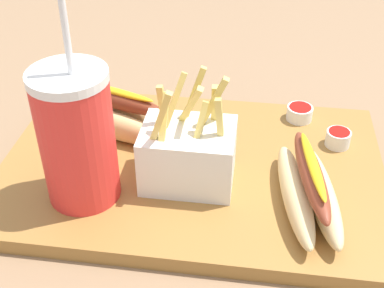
{
  "coord_description": "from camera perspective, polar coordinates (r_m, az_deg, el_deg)",
  "views": [
    {
      "loc": [
        0.07,
        -0.51,
        0.42
      ],
      "look_at": [
        0.0,
        0.0,
        0.05
      ],
      "focal_mm": 48.01,
      "sensor_mm": 36.0,
      "label": 1
    }
  ],
  "objects": [
    {
      "name": "food_tray",
      "position": [
        0.66,
        -0.0,
        -2.82
      ],
      "size": [
        0.48,
        0.32,
        0.02
      ],
      "primitive_type": "cube",
      "color": "olive",
      "rests_on": "ground_plane"
    },
    {
      "name": "soda_cup",
      "position": [
        0.57,
        -12.67,
        0.77
      ],
      "size": [
        0.08,
        0.08,
        0.25
      ],
      "color": "red",
      "rests_on": "food_tray"
    },
    {
      "name": "ground_plane",
      "position": [
        0.67,
        -0.0,
        -4.16
      ],
      "size": [
        2.4,
        2.4,
        0.02
      ],
      "primitive_type": "cube",
      "color": "#8C6B4C"
    },
    {
      "name": "hot_dog_2",
      "position": [
        0.59,
        12.84,
        -4.87
      ],
      "size": [
        0.08,
        0.18,
        0.06
      ],
      "color": "#E5C689",
      "rests_on": "food_tray"
    },
    {
      "name": "ketchup_cup_2",
      "position": [
        0.74,
        11.87,
        3.46
      ],
      "size": [
        0.04,
        0.04,
        0.02
      ],
      "color": "white",
      "rests_on": "food_tray"
    },
    {
      "name": "fries_basket",
      "position": [
        0.6,
        -0.28,
        -1.05
      ],
      "size": [
        0.11,
        0.08,
        0.14
      ],
      "color": "white",
      "rests_on": "food_tray"
    },
    {
      "name": "hot_dog_1",
      "position": [
        0.7,
        -8.17,
        3.15
      ],
      "size": [
        0.17,
        0.11,
        0.07
      ],
      "color": "#DBB775",
      "rests_on": "food_tray"
    },
    {
      "name": "ketchup_cup_1",
      "position": [
        0.7,
        15.93,
        0.69
      ],
      "size": [
        0.03,
        0.03,
        0.02
      ],
      "color": "white",
      "rests_on": "food_tray"
    }
  ]
}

